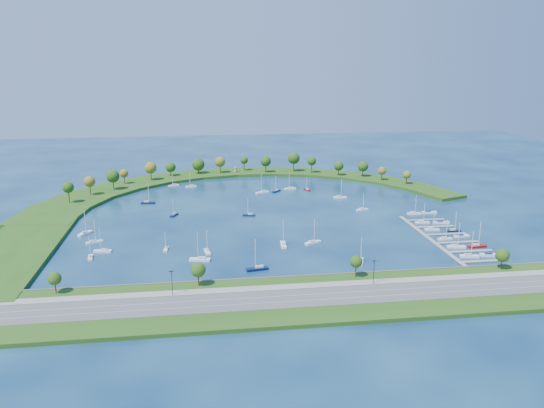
{
  "coord_description": "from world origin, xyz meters",
  "views": [
    {
      "loc": [
        -37.66,
        -308.07,
        89.33
      ],
      "look_at": [
        5.0,
        5.0,
        4.0
      ],
      "focal_mm": 35.33,
      "sensor_mm": 36.0,
      "label": 1
    }
  ],
  "objects": [
    {
      "name": "moored_boat_18",
      "position": [
        -99.41,
        -28.33,
        0.94
      ],
      "size": [
        7.0,
        8.71,
        12.99
      ],
      "rotation": [
        0.0,
        0.0,
        0.98
      ],
      "color": "white",
      "rests_on": "ground"
    },
    {
      "name": "docked_boat_2",
      "position": [
        85.51,
        -74.6,
        0.94
      ],
      "size": [
        9.2,
        3.96,
        13.1
      ],
      "rotation": [
        0.0,
        0.0,
        -0.17
      ],
      "color": "white",
      "rests_on": "ground"
    },
    {
      "name": "moored_boat_0",
      "position": [
        1.8,
        -60.22,
        0.95
      ],
      "size": [
        3.24,
        9.39,
        13.56
      ],
      "rotation": [
        0.0,
        0.0,
        1.5
      ],
      "color": "white",
      "rests_on": "ground"
    },
    {
      "name": "moored_boat_14",
      "position": [
        36.64,
        53.11,
        0.84
      ],
      "size": [
        4.1,
        6.52,
        9.3
      ],
      "rotation": [
        0.0,
        0.0,
        1.97
      ],
      "color": "maroon",
      "rests_on": "ground"
    },
    {
      "name": "moored_boat_17",
      "position": [
        59.93,
        -2.57,
        0.88
      ],
      "size": [
        7.9,
        4.31,
        11.19
      ],
      "rotation": [
        0.0,
        0.0,
        0.3
      ],
      "color": "white",
      "rests_on": "ground"
    },
    {
      "name": "docked_boat_0",
      "position": [
        85.51,
        -87.78,
        0.93
      ],
      "size": [
        8.9,
        3.81,
        12.68
      ],
      "rotation": [
        0.0,
        0.0,
        -0.17
      ],
      "color": "white",
      "rests_on": "ground"
    },
    {
      "name": "moored_boat_12",
      "position": [
        -92.01,
        -43.29,
        0.91
      ],
      "size": [
        8.43,
        5.7,
        12.14
      ],
      "rotation": [
        0.0,
        0.0,
        0.45
      ],
      "color": "white",
      "rests_on": "ground"
    },
    {
      "name": "ground",
      "position": [
        0.0,
        0.0,
        0.0
      ],
      "size": [
        700.0,
        700.0,
        0.0
      ],
      "primitive_type": "plane",
      "color": "#072043",
      "rests_on": "ground"
    },
    {
      "name": "moored_boat_11",
      "position": [
        -14.4,
        -89.98,
        0.98
      ],
      "size": [
        10.02,
        4.27,
        14.28
      ],
      "rotation": [
        0.0,
        0.0,
        3.31
      ],
      "color": "#09183D",
      "rests_on": "ground"
    },
    {
      "name": "moored_boat_2",
      "position": [
        -85.56,
        -57.42,
        0.91
      ],
      "size": [
        8.54,
        3.19,
        12.26
      ],
      "rotation": [
        0.0,
        0.0,
        3.04
      ],
      "color": "white",
      "rests_on": "ground"
    },
    {
      "name": "moored_boat_19",
      "position": [
        54.06,
        28.47,
        0.93
      ],
      "size": [
        8.74,
        2.48,
        12.83
      ],
      "rotation": [
        0.0,
        0.0,
        6.28
      ],
      "color": "white",
      "rests_on": "ground"
    },
    {
      "name": "docked_boat_10",
      "position": [
        87.92,
        -15.4,
        0.91
      ],
      "size": [
        8.31,
        2.86,
        12.0
      ],
      "rotation": [
        0.0,
        0.0,
        -0.07
      ],
      "color": "white",
      "rests_on": "ground"
    },
    {
      "name": "moored_boat_16",
      "position": [
        14.46,
        51.79,
        0.88
      ],
      "size": [
        6.76,
        6.91,
        11.1
      ],
      "rotation": [
        0.0,
        0.0,
        3.95
      ],
      "color": "#09183D",
      "rests_on": "ground"
    },
    {
      "name": "moored_boat_10",
      "position": [
        -57.55,
        78.99,
        0.88
      ],
      "size": [
        7.93,
        4.42,
        11.23
      ],
      "rotation": [
        0.0,
        0.0,
        3.46
      ],
      "color": "white",
      "rests_on": "ground"
    },
    {
      "name": "breakwater_trees",
      "position": [
        -17.16,
        91.91,
        10.69
      ],
      "size": [
        237.29,
        93.36,
        15.71
      ],
      "color": "#382314",
      "rests_on": "breakwater"
    },
    {
      "name": "docked_boat_5",
      "position": [
        95.98,
        -59.26,
        0.62
      ],
      "size": [
        8.49,
        3.08,
        1.7
      ],
      "rotation": [
        0.0,
        0.0,
        0.09
      ],
      "color": "white",
      "rests_on": "ground"
    },
    {
      "name": "moored_boat_15",
      "position": [
        -35.88,
        -64.83,
        0.89
      ],
      "size": [
        3.3,
        7.96,
        11.36
      ],
      "rotation": [
        0.0,
        0.0,
        4.86
      ],
      "color": "white",
      "rests_on": "ground"
    },
    {
      "name": "docked_boat_9",
      "position": [
        95.97,
        -34.93,
        0.67
      ],
      "size": [
        9.28,
        3.86,
        1.84
      ],
      "rotation": [
        0.0,
        0.0,
        -0.15
      ],
      "color": "white",
      "rests_on": "ground"
    },
    {
      "name": "moored_boat_1",
      "position": [
        -55.64,
        -58.4,
        0.84
      ],
      "size": [
        2.31,
        6.57,
        9.48
      ],
      "rotation": [
        0.0,
        0.0,
        4.63
      ],
      "color": "white",
      "rests_on": "ground"
    },
    {
      "name": "moored_boat_13",
      "position": [
        33.37,
        -86.9,
        0.91
      ],
      "size": [
        4.86,
        8.48,
        12.03
      ],
      "rotation": [
        0.0,
        0.0,
        4.38
      ],
      "color": "white",
      "rests_on": "ground"
    },
    {
      "name": "docked_boat_6",
      "position": [
        85.53,
        -46.36,
        0.89
      ],
      "size": [
        8.07,
        3.09,
        11.57
      ],
      "rotation": [
        0.0,
        0.0,
        -0.11
      ],
      "color": "white",
      "rests_on": "ground"
    },
    {
      "name": "docked_boat_7",
      "position": [
        96.03,
        -50.34,
        0.89
      ],
      "size": [
        7.79,
        2.61,
        11.29
      ],
      "rotation": [
        0.0,
        0.0,
        -0.06
      ],
      "color": "#09183D",
      "rests_on": "ground"
    },
    {
      "name": "moored_boat_9",
      "position": [
        -10.13,
        -5.42,
        0.87
      ],
      "size": [
        7.59,
        3.82,
        10.75
      ],
      "rotation": [
        0.0,
        0.0,
        2.89
      ],
      "color": "#09183D",
      "rests_on": "ground"
    },
    {
      "name": "docked_boat_3",
      "position": [
        96.0,
        -75.41,
        0.96
      ],
      "size": [
        9.53,
        3.51,
        13.71
      ],
      "rotation": [
        0.0,
        0.0,
        0.1
      ],
      "color": "maroon",
      "rests_on": "ground"
    },
    {
      "name": "moored_boat_6",
      "position": [
        -71.97,
        31.47,
        0.94
      ],
      "size": [
        9.13,
        3.31,
        13.14
      ],
      "rotation": [
        0.0,
        0.0,
        6.19
      ],
      "color": "#09183D",
      "rests_on": "ground"
    },
    {
      "name": "docked_boat_8",
      "position": [
        85.52,
        -33.37,
        0.9
      ],
      "size": [
        8.18,
        2.88,
        11.79
      ],
      "rotation": [
        0.0,
        0.0,
        -0.08
      ],
      "color": "white",
      "rests_on": "ground"
    },
    {
      "name": "docked_boat_1",
      "position": [
        95.96,
        -87.6,
        0.71
      ],
      "size": [
        9.79,
        4.15,
        1.94
      ],
      "rotation": [
        0.0,
        0.0,
        -0.16
      ],
      "color": "white",
      "rests_on": "ground"
    },
    {
      "name": "moored_boat_7",
      "position": [
        17.05,
        -58.9,
        0.92
      ],
      "size": [
        8.81,
        5.77,
        12.63
      ],
      "rotation": [
        0.0,
        0.0,
        0.43
      ],
      "color": "white",
      "rests_on": "ground"
    },
    {
      "name": "moored_boat_5",
      "position": [
        25.25,
        57.43,
        0.93
      ],
      "size": [
        8.88,
        3.54,
        12.69
      ],
      "rotation": [
        0.0,
        0.0,
        3.27
      ],
      "color": "white",
      "rests_on": "ground"
    },
    {
      "name": "moored_boat_4",
      "position": [
        -44.89,
        73.93,
        0.88
      ],
      "size": [
        7.91,
        3.61,
        11.22
      ],
      "rotation": [
        0.0,
        0.0,
        3.34
      ],
      "color": "white",
      "rests_on": "ground"
    },
    {
      "name": "moored_boat_21",
      "position": [
        -39.32,
        -75.28,
        0.97
      ],
      "size": [
        9.93,
        4.62,
        14.09
      ],
      "rotation": [
        0.0,
        0.0,
        2.93
      ],
      "color": "white",
      "rests_on": "ground"
    },
    {
      "name": "harbor_tower",
      "position": [
        -9.7,
        113.95,
        4.09
      ],
      "size": [
        2.6,
        2.6,
        4.07
      ],
      "color": "gray",
      "rests_on": "breakwater"
    },
    {
      "name": "moored_boat_3",
      "position": [
        4.3,
        48.89,
        0.97
      ],
      "size": [
        9.81,
        5.94,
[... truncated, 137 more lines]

